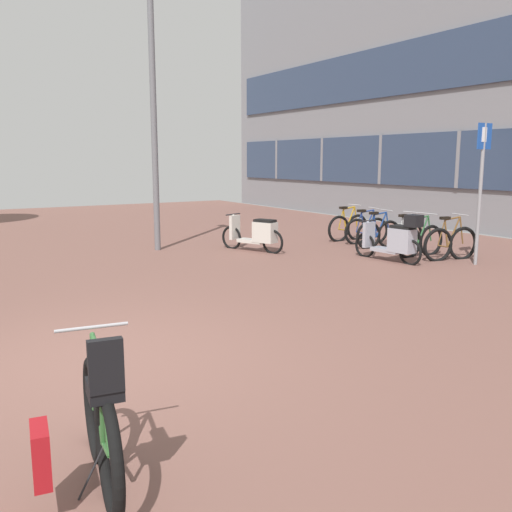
{
  "coord_description": "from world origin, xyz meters",
  "views": [
    {
      "loc": [
        -1.46,
        -5.71,
        2.09
      ],
      "look_at": [
        2.05,
        0.04,
        0.92
      ],
      "focal_mm": 38.84,
      "sensor_mm": 36.0,
      "label": 1
    }
  ],
  "objects": [
    {
      "name": "bicycle_rack_00",
      "position": [
        8.04,
        1.98,
        0.35
      ],
      "size": [
        1.37,
        0.48,
        1.0
      ],
      "color": "black",
      "rests_on": "ground"
    },
    {
      "name": "parking_sign",
      "position": [
        8.06,
        1.35,
        1.71
      ],
      "size": [
        0.4,
        0.07,
        2.79
      ],
      "color": "gray",
      "rests_on": "ground"
    },
    {
      "name": "lamp_post",
      "position": [
        3.26,
        6.45,
        3.31
      ],
      "size": [
        0.2,
        0.52,
        5.97
      ],
      "color": "slate",
      "rests_on": "ground"
    },
    {
      "name": "scooter_near",
      "position": [
        6.87,
        2.42,
        0.47
      ],
      "size": [
        0.55,
        1.73,
        1.04
      ],
      "color": "black",
      "rests_on": "ground"
    },
    {
      "name": "bicycle_rack_05",
      "position": [
        8.1,
        5.32,
        0.34
      ],
      "size": [
        1.35,
        0.48,
        0.97
      ],
      "color": "black",
      "rests_on": "ground"
    },
    {
      "name": "bicycle_rack_03",
      "position": [
        7.92,
        3.98,
        0.33
      ],
      "size": [
        1.28,
        0.48,
        0.94
      ],
      "color": "black",
      "rests_on": "ground"
    },
    {
      "name": "bicycle_rack_04",
      "position": [
        8.13,
        4.65,
        0.33
      ],
      "size": [
        1.26,
        0.48,
        0.94
      ],
      "color": "black",
      "rests_on": "ground"
    },
    {
      "name": "bicycle_rack_01",
      "position": [
        7.86,
        2.65,
        0.34
      ],
      "size": [
        1.37,
        0.48,
        0.97
      ],
      "color": "black",
      "rests_on": "ground"
    },
    {
      "name": "scooter_mid",
      "position": [
        5.13,
        5.05,
        0.41
      ],
      "size": [
        0.83,
        1.65,
        0.86
      ],
      "color": "black",
      "rests_on": "ground"
    },
    {
      "name": "ground",
      "position": [
        1.43,
        0.0,
        -0.02
      ],
      "size": [
        21.0,
        40.0,
        0.13
      ],
      "color": "#2E363B"
    },
    {
      "name": "bicycle_foreground",
      "position": [
        -0.61,
        -2.35,
        0.4
      ],
      "size": [
        0.75,
        1.43,
        1.12
      ],
      "color": "black",
      "rests_on": "ground"
    },
    {
      "name": "bicycle_rack_02",
      "position": [
        8.13,
        3.31,
        0.33
      ],
      "size": [
        1.27,
        0.48,
        0.94
      ],
      "color": "black",
      "rests_on": "ground"
    }
  ]
}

